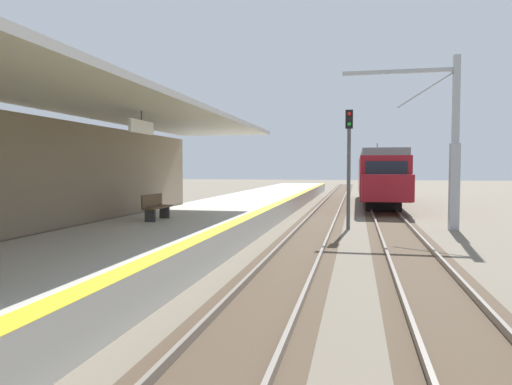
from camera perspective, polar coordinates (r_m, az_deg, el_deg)
station_platform at (r=17.57m, az=-8.62°, el=-4.38°), size 5.00×80.00×0.91m
station_building_with_canopy at (r=12.97m, az=-25.84°, el=2.55°), size 4.85×24.00×4.43m
track_pair_nearest_platform at (r=20.56m, az=7.02°, el=-4.43°), size 2.34×120.00×0.16m
track_pair_middle at (r=20.55m, az=16.54°, el=-4.54°), size 2.34×120.00×0.16m
approaching_train at (r=36.62m, az=14.59°, el=2.05°), size 2.93×19.60×4.76m
rail_signal_post at (r=21.06m, az=11.10°, el=4.29°), size 0.32×0.34×5.20m
catenary_pylon_far_side at (r=22.11m, az=22.05°, el=5.12°), size 5.00×0.40×7.50m
platform_bench at (r=16.62m, az=-11.98°, el=-1.62°), size 0.45×1.60×0.88m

